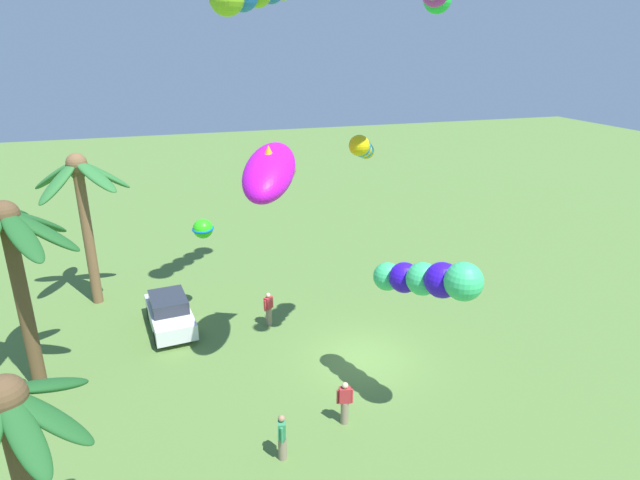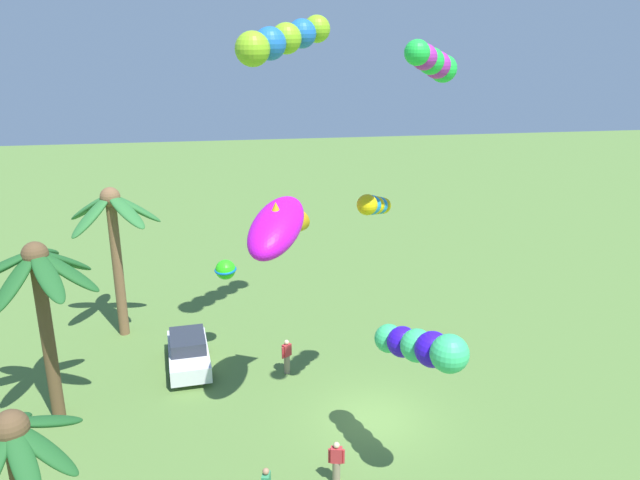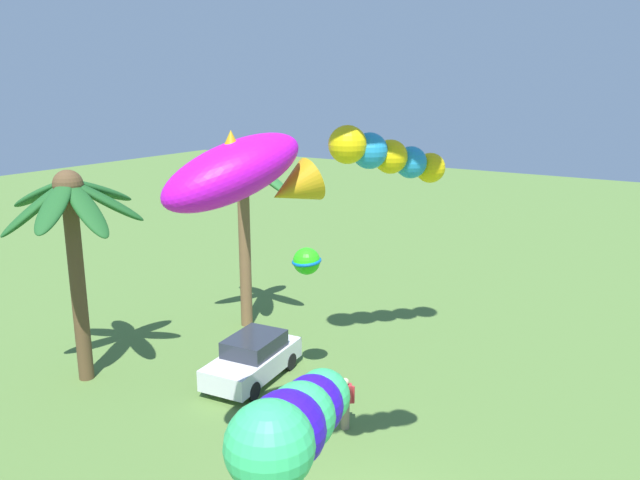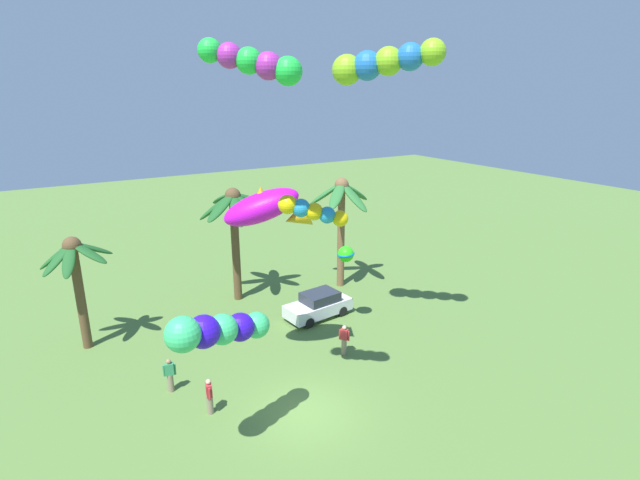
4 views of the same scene
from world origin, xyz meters
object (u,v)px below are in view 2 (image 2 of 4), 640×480
(kite_tube_3, at_px, (421,346))
(spectator_1, at_px, (287,356))
(parked_car_0, at_px, (188,352))
(kite_tube_2, at_px, (282,40))
(palm_tree_2, at_px, (39,284))
(kite_tube_1, at_px, (374,205))
(kite_tube_5, at_px, (433,62))
(kite_ball_4, at_px, (225,270))
(palm_tree_0, at_px, (113,225))
(palm_tree_1, at_px, (18,465))
(kite_fish_0, at_px, (278,227))
(spectator_2, at_px, (336,462))

(kite_tube_3, bearing_deg, spectator_1, 25.13)
(parked_car_0, relative_size, kite_tube_2, 1.02)
(palm_tree_2, height_order, kite_tube_3, palm_tree_2)
(kite_tube_1, height_order, kite_tube_5, kite_tube_5)
(parked_car_0, xyz_separation_m, kite_tube_3, (-8.62, -7.78, 4.31))
(kite_tube_1, xyz_separation_m, kite_tube_3, (-4.01, -0.68, -3.43))
(spectator_1, relative_size, kite_ball_4, 1.20)
(parked_car_0, xyz_separation_m, kite_tube_2, (0.60, -4.41, 13.07))
(palm_tree_0, distance_m, kite_tube_5, 17.62)
(palm_tree_0, height_order, kite_tube_3, palm_tree_0)
(palm_tree_1, relative_size, parked_car_0, 1.47)
(palm_tree_0, relative_size, kite_fish_0, 1.76)
(palm_tree_2, height_order, kite_tube_1, kite_tube_1)
(spectator_2, relative_size, kite_tube_3, 0.40)
(palm_tree_1, bearing_deg, kite_tube_5, -66.85)
(palm_tree_1, bearing_deg, kite_ball_4, -21.73)
(spectator_2, xyz_separation_m, kite_ball_4, (8.97, 3.43, 3.48))
(parked_car_0, distance_m, kite_tube_2, 13.81)
(palm_tree_0, distance_m, kite_tube_3, 16.61)
(parked_car_0, height_order, kite_tube_2, kite_tube_2)
(kite_tube_1, bearing_deg, kite_tube_2, 27.23)
(parked_car_0, bearing_deg, spectator_1, -104.13)
(kite_fish_0, bearing_deg, kite_tube_3, -133.19)
(palm_tree_1, xyz_separation_m, palm_tree_2, (8.96, 1.63, 1.11))
(kite_fish_0, bearing_deg, kite_ball_4, 19.63)
(parked_car_0, xyz_separation_m, kite_tube_1, (-4.61, -7.09, 7.73))
(spectator_1, height_order, kite_tube_3, kite_tube_3)
(spectator_2, distance_m, kite_ball_4, 10.21)
(palm_tree_1, distance_m, kite_tube_1, 13.31)
(kite_fish_0, height_order, kite_tube_2, kite_tube_2)
(parked_car_0, relative_size, kite_tube_5, 1.55)
(spectator_2, bearing_deg, kite_fish_0, 22.90)
(kite_ball_4, bearing_deg, spectator_2, -159.07)
(kite_tube_2, relative_size, kite_tube_3, 1.00)
(parked_car_0, height_order, kite_ball_4, kite_ball_4)
(palm_tree_1, relative_size, kite_tube_3, 1.50)
(spectator_1, bearing_deg, kite_ball_4, 55.24)
(kite_tube_2, height_order, kite_ball_4, kite_tube_2)
(palm_tree_1, distance_m, kite_tube_5, 15.30)
(kite_tube_5, bearing_deg, kite_tube_3, 166.97)
(kite_tube_1, bearing_deg, kite_tube_5, -157.34)
(palm_tree_2, xyz_separation_m, kite_tube_5, (-4.10, -13.00, 7.91))
(parked_car_0, bearing_deg, kite_fish_0, -142.29)
(spectator_1, relative_size, kite_tube_1, 0.68)
(palm_tree_0, height_order, kite_tube_5, kite_tube_5)
(kite_ball_4, bearing_deg, palm_tree_0, 58.50)
(kite_fish_0, distance_m, kite_tube_2, 8.05)
(kite_tube_2, relative_size, kite_tube_5, 1.52)
(spectator_1, distance_m, spectator_2, 7.33)
(spectator_2, relative_size, kite_tube_5, 0.61)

